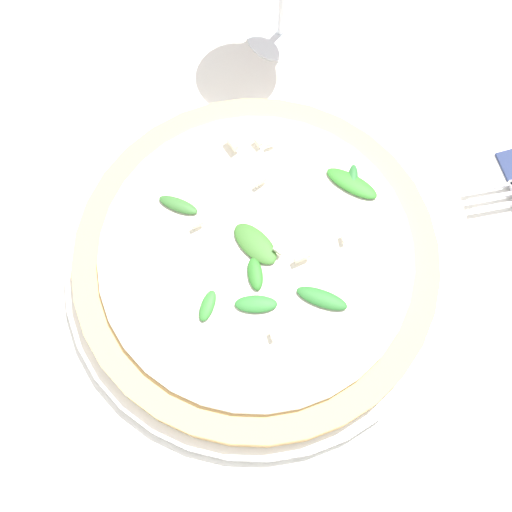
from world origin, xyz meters
name	(u,v)px	position (x,y,z in m)	size (l,w,h in m)	color
ground_plane	(268,309)	(0.00, 0.00, 0.00)	(6.00, 6.00, 0.00)	silver
pizza_arugula_main	(256,262)	(0.01, -0.04, 0.02)	(0.32, 0.32, 0.05)	white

